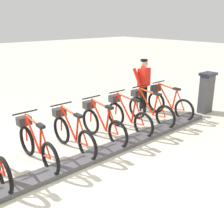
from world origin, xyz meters
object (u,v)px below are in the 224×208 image
(bike_docked_1, at_px, (149,108))
(bike_docked_5, at_px, (36,144))
(payment_kiosk, at_px, (206,92))
(worker_near_rack, at_px, (144,83))
(bike_docked_0, at_px, (168,103))
(bike_docked_2, at_px, (127,115))
(bike_docked_3, at_px, (102,123))
(bike_docked_4, at_px, (72,132))

(bike_docked_1, relative_size, bike_docked_5, 1.00)
(payment_kiosk, xyz_separation_m, bike_docked_1, (0.57, 2.03, -0.24))
(worker_near_rack, bearing_deg, bike_docked_0, -169.38)
(bike_docked_2, xyz_separation_m, bike_docked_3, (0.00, 0.86, 0.00))
(bike_docked_0, height_order, bike_docked_1, same)
(bike_docked_3, height_order, bike_docked_5, same)
(bike_docked_1, xyz_separation_m, bike_docked_2, (0.00, 0.86, 0.00))
(bike_docked_1, distance_m, worker_near_rack, 1.21)
(bike_docked_4, height_order, worker_near_rack, worker_near_rack)
(bike_docked_0, relative_size, bike_docked_1, 1.00)
(bike_docked_1, height_order, bike_docked_3, same)
(bike_docked_1, bearing_deg, bike_docked_5, 90.00)
(bike_docked_0, xyz_separation_m, bike_docked_2, (0.00, 1.72, 0.00))
(bike_docked_1, bearing_deg, worker_near_rack, -38.99)
(bike_docked_1, relative_size, bike_docked_2, 1.00)
(bike_docked_1, xyz_separation_m, worker_near_rack, (0.86, -0.70, 0.48))
(bike_docked_2, bearing_deg, worker_near_rack, -61.04)
(bike_docked_1, height_order, bike_docked_5, same)
(payment_kiosk, xyz_separation_m, bike_docked_5, (0.57, 5.48, -0.24))
(bike_docked_0, bearing_deg, worker_near_rack, 10.62)
(bike_docked_4, xyz_separation_m, bike_docked_5, (0.00, 0.86, 0.00))
(bike_docked_2, bearing_deg, payment_kiosk, -101.18)
(bike_docked_0, height_order, bike_docked_3, same)
(bike_docked_2, relative_size, bike_docked_4, 1.00)
(bike_docked_0, distance_m, worker_near_rack, 1.00)
(bike_docked_2, distance_m, bike_docked_4, 1.72)
(bike_docked_3, relative_size, bike_docked_4, 1.00)
(bike_docked_2, height_order, bike_docked_5, same)
(payment_kiosk, relative_size, worker_near_rack, 0.77)
(payment_kiosk, height_order, bike_docked_0, payment_kiosk)
(bike_docked_1, height_order, bike_docked_4, same)
(payment_kiosk, relative_size, bike_docked_0, 0.74)
(bike_docked_0, xyz_separation_m, bike_docked_3, (0.00, 2.58, 0.00))
(bike_docked_3, xyz_separation_m, bike_docked_5, (0.00, 1.72, 0.00))
(bike_docked_5, bearing_deg, bike_docked_3, -90.00)
(bike_docked_4, bearing_deg, payment_kiosk, -97.06)
(bike_docked_4, relative_size, worker_near_rack, 1.04)
(bike_docked_2, bearing_deg, bike_docked_3, 90.00)
(bike_docked_3, bearing_deg, bike_docked_1, -90.00)
(bike_docked_0, relative_size, bike_docked_3, 1.00)
(bike_docked_0, bearing_deg, bike_docked_2, 90.00)
(bike_docked_1, xyz_separation_m, bike_docked_3, (0.00, 1.72, 0.00))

